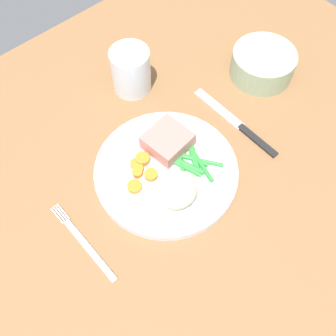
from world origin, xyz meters
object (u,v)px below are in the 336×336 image
salad_bowl (263,63)px  fork (83,242)px  knife (237,124)px  dinner_plate (168,173)px  water_glass (131,73)px  meat_portion (167,141)px

salad_bowl → fork: bearing=-173.3°
knife → salad_bowl: size_ratio=1.62×
dinner_plate → knife: (17.15, -0.29, -0.60)cm
water_glass → salad_bowl: size_ratio=0.71×
meat_portion → knife: (13.78, -4.22, -2.95)cm
knife → dinner_plate: bearing=175.2°
water_glass → salad_bowl: 26.32cm
meat_portion → fork: bearing=-169.0°
meat_portion → water_glass: (4.96, 16.19, 0.69)cm
dinner_plate → meat_portion: size_ratio=3.46×
knife → water_glass: (-8.81, 20.42, 3.64)cm
dinner_plate → salad_bowl: size_ratio=1.98×
meat_portion → salad_bowl: 26.81cm
fork → salad_bowl: 48.85cm
meat_portion → water_glass: 16.95cm
water_glass → dinner_plate: bearing=-112.5°
fork → knife: size_ratio=0.81×
meat_portion → fork: meat_portion is taller
fork → knife: knife is taller
salad_bowl → dinner_plate: bearing=-169.8°
knife → meat_portion: bearing=159.1°
fork → knife: 35.44cm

